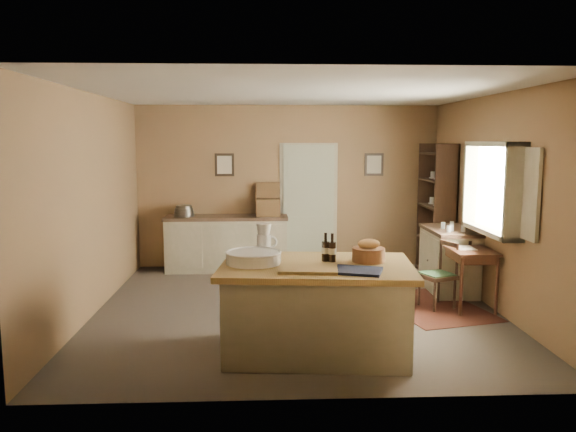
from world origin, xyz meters
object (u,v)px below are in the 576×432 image
(sideboard, at_px, (227,241))
(shelving_unit, at_px, (439,210))
(desk_chair, at_px, (437,276))
(right_cabinet, at_px, (449,260))
(writing_desk, at_px, (469,256))
(work_island, at_px, (315,306))

(sideboard, xyz_separation_m, shelving_unit, (3.36, -0.45, 0.55))
(sideboard, distance_m, desk_chair, 3.57)
(sideboard, distance_m, right_cabinet, 3.52)
(sideboard, height_order, right_cabinet, sideboard)
(writing_desk, bearing_deg, work_island, -144.84)
(sideboard, bearing_deg, writing_desk, -34.22)
(sideboard, bearing_deg, work_island, -73.13)
(work_island, distance_m, shelving_unit, 3.96)
(sideboard, relative_size, shelving_unit, 0.96)
(work_island, height_order, sideboard, work_island)
(work_island, bearing_deg, shelving_unit, 60.52)
(work_island, bearing_deg, desk_chair, 46.09)
(writing_desk, xyz_separation_m, right_cabinet, (-0.00, 0.73, -0.21))
(writing_desk, distance_m, shelving_unit, 1.78)
(writing_desk, xyz_separation_m, shelving_unit, (0.15, 1.73, 0.37))
(desk_chair, height_order, shelving_unit, shelving_unit)
(work_island, xyz_separation_m, right_cabinet, (2.10, 2.21, -0.02))
(shelving_unit, bearing_deg, sideboard, 172.43)
(desk_chair, distance_m, right_cabinet, 0.87)
(right_cabinet, bearing_deg, sideboard, 155.72)
(sideboard, bearing_deg, desk_chair, -38.28)
(work_island, xyz_separation_m, sideboard, (-1.11, 3.66, -0.00))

